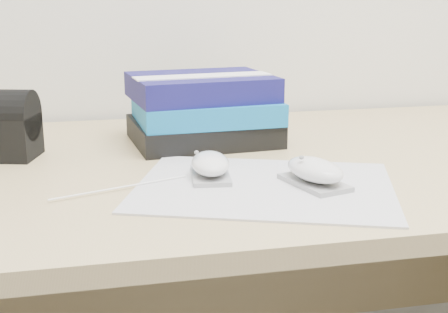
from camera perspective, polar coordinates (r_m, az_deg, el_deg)
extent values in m
cube|color=tan|center=(1.12, 2.07, -0.86)|extent=(1.60, 0.80, 0.03)
cube|color=tan|center=(1.60, -1.53, -9.90)|extent=(1.52, 0.03, 0.35)
cube|color=#9D9DA5|center=(0.95, 3.73, -2.73)|extent=(0.47, 0.42, 0.00)
cube|color=#97979A|center=(0.99, -1.25, -1.72)|extent=(0.07, 0.11, 0.01)
ellipsoid|color=white|center=(0.98, -1.26, -0.63)|extent=(0.07, 0.11, 0.03)
ellipsoid|color=gray|center=(0.97, -2.53, 0.38)|extent=(0.01, 0.01, 0.01)
cube|color=gray|center=(0.96, 8.26, -2.38)|extent=(0.09, 0.13, 0.01)
ellipsoid|color=silver|center=(0.95, 8.31, -1.19)|extent=(0.09, 0.13, 0.03)
ellipsoid|color=gray|center=(0.94, 7.10, -0.09)|extent=(0.01, 0.01, 0.01)
cylinder|color=white|center=(0.95, -9.42, -2.81)|extent=(0.21, 0.08, 0.00)
cube|color=black|center=(1.23, -1.92, 2.35)|extent=(0.29, 0.24, 0.04)
cube|color=#106FB1|center=(1.22, -1.67, 4.30)|extent=(0.27, 0.22, 0.04)
cube|color=#151357|center=(1.22, -2.12, 6.38)|extent=(0.28, 0.24, 0.05)
cube|color=white|center=(1.19, -1.93, 7.37)|extent=(0.27, 0.08, 0.00)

